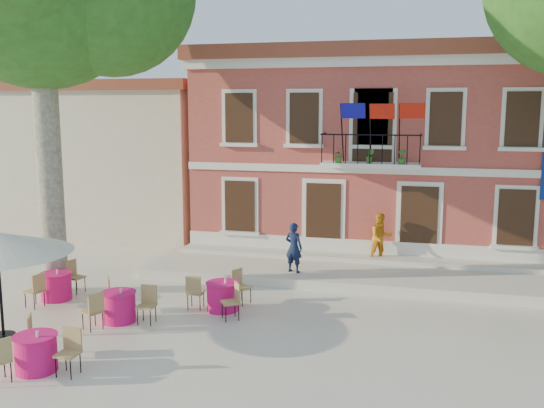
{
  "coord_description": "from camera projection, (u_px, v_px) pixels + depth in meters",
  "views": [
    {
      "loc": [
        3.68,
        -14.32,
        5.39
      ],
      "look_at": [
        -0.8,
        3.5,
        2.42
      ],
      "focal_mm": 40.0,
      "sensor_mm": 36.0,
      "label": 1
    }
  ],
  "objects": [
    {
      "name": "neighbor_west",
      "position": [
        128.0,
        154.0,
        27.76
      ],
      "size": [
        9.4,
        9.4,
        6.4
      ],
      "color": "beige",
      "rests_on": "ground"
    },
    {
      "name": "main_building",
      "position": [
        381.0,
        148.0,
        23.94
      ],
      "size": [
        13.5,
        9.59,
        7.5
      ],
      "color": "#B84942",
      "rests_on": "ground"
    },
    {
      "name": "pedestrian_navy",
      "position": [
        294.0,
        247.0,
        18.71
      ],
      "size": [
        0.65,
        0.52,
        1.56
      ],
      "primitive_type": "imported",
      "rotation": [
        0.0,
        0.0,
        2.85
      ],
      "color": "#101A38",
      "rests_on": "terrace"
    },
    {
      "name": "cafe_table_4",
      "position": [
        223.0,
        295.0,
        16.13
      ],
      "size": [
        1.68,
        1.87,
        0.95
      ],
      "color": "#DC1479",
      "rests_on": "ground"
    },
    {
      "name": "terrace",
      "position": [
        365.0,
        274.0,
        19.16
      ],
      "size": [
        14.0,
        3.4,
        0.3
      ],
      "primitive_type": "cube",
      "color": "silver",
      "rests_on": "ground"
    },
    {
      "name": "cafe_table_1",
      "position": [
        36.0,
        351.0,
        12.41
      ],
      "size": [
        1.65,
        1.87,
        0.95
      ],
      "color": "#DC1479",
      "rests_on": "ground"
    },
    {
      "name": "cafe_table_3",
      "position": [
        119.0,
        305.0,
        15.29
      ],
      "size": [
        1.66,
        1.87,
        0.95
      ],
      "color": "#DC1479",
      "rests_on": "ground"
    },
    {
      "name": "cafe_table_0",
      "position": [
        56.0,
        285.0,
        17.04
      ],
      "size": [
        0.9,
        1.96,
        0.95
      ],
      "color": "#DC1479",
      "rests_on": "ground"
    },
    {
      "name": "pedestrian_orange",
      "position": [
        381.0,
        238.0,
        19.96
      ],
      "size": [
        0.98,
        0.9,
        1.62
      ],
      "primitive_type": "imported",
      "rotation": [
        0.0,
        0.0,
        0.45
      ],
      "color": "orange",
      "rests_on": "terrace"
    },
    {
      "name": "ground",
      "position": [
        269.0,
        320.0,
        15.46
      ],
      "size": [
        90.0,
        90.0,
        0.0
      ],
      "primitive_type": "plane",
      "color": "beige",
      "rests_on": "ground"
    }
  ]
}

